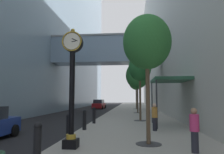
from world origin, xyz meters
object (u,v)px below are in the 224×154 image
Objects in this scene: bollard_third at (69,126)px; bollard_fifth at (94,115)px; bollard_second at (37,141)px; street_clock at (72,81)px; street_tree_mid_near at (140,69)px; street_tree_far at (136,81)px; street_tree_mid_far at (137,75)px; pedestrian_walking at (155,116)px; pedestrian_by_clock at (194,129)px; bollard_fourth at (85,119)px; car_red_mid at (99,104)px; street_tree_near at (147,43)px.

bollard_third is 6.44m from bollard_fifth.
bollard_second is 3.22m from bollard_third.
street_clock is 0.85× the size of street_tree_mid_near.
bollard_third is at bearing -97.71° from street_tree_far.
street_tree_mid_near is 0.87× the size of street_tree_mid_far.
street_tree_far reaches higher than street_tree_mid_near.
street_tree_mid_far reaches higher than street_clock.
bollard_fifth is at bearing 90.00° from bollard_third.
pedestrian_walking is at bearing 51.08° from street_clock.
pedestrian_by_clock is (1.56, -10.23, -3.63)m from street_tree_mid_near.
pedestrian_walking reaches higher than bollard_second.
street_tree_mid_near is at bearing 72.76° from street_clock.
street_clock is at bearing 176.71° from pedestrian_by_clock.
bollard_second is at bearing -90.00° from bollard_fourth.
street_clock is 28.19m from street_tree_far.
pedestrian_walking is (0.65, -14.32, -3.92)m from street_tree_mid_far.
street_tree_mid_far is at bearing 75.94° from bollard_fourth.
bollard_fourth is 0.22× the size of street_tree_mid_near.
bollard_fifth is 0.26× the size of car_red_mid.
street_tree_mid_far reaches higher than car_red_mid.
street_clock is 2.79m from bollard_second.
pedestrian_walking is at bearing 79.97° from street_tree_near.
street_tree_mid_near is at bearing 56.26° from bollard_fourth.
street_clock is 0.77× the size of street_tree_far.
pedestrian_by_clock is 0.34× the size of car_red_mid.
bollard_second is (-0.51, -1.87, -2.01)m from street_clock.
car_red_mid is at bearing 96.25° from bollard_third.
street_tree_mid_far is (3.09, 18.95, 2.13)m from street_clock.
bollard_third is 5.37m from pedestrian_walking.
pedestrian_by_clock is at bearing -79.44° from pedestrian_walking.
street_tree_far reaches higher than bollard_fourth.
street_tree_mid_near is at bearing 31.12° from bollard_fifth.
bollard_fourth is at bearing -82.96° from car_red_mid.
street_clock is 3.93× the size of bollard_fourth.
bollard_second is 5.92m from street_tree_near.
street_tree_far is 1.32× the size of car_red_mid.
street_tree_near reaches higher than pedestrian_by_clock.
street_clock reaches higher than bollard_fifth.
car_red_mid is (-6.73, 28.97, -3.71)m from street_tree_near.
pedestrian_walking is at bearing 100.56° from pedestrian_by_clock.
bollard_fourth is (0.00, 3.22, 0.00)m from bollard_third.
bollard_third is 0.19× the size of street_tree_mid_far.
street_tree_near reaches higher than pedestrian_walking.
car_red_mid reaches higher than bollard_fifth.
street_tree_mid_far reaches higher than bollard_fourth.
street_clock is at bearing 74.75° from bollard_second.
bollard_third is 3.22m from bollard_fourth.
bollard_fourth is 15.40m from street_tree_mid_far.
bollard_fourth is at bearing 90.00° from bollard_third.
bollard_fourth is at bearing 136.88° from pedestrian_by_clock.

